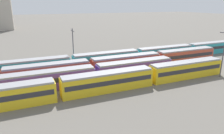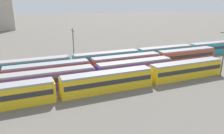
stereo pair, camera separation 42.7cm
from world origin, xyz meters
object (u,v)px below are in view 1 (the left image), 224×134
train_track_2 (90,67)px  catenary_pole_0 (224,52)px  train_track_0 (108,81)px  train_track_1 (49,80)px  catenary_pole_1 (73,46)px  train_track_3 (138,56)px

train_track_2 → catenary_pole_0: bearing=-26.3°
train_track_0 → train_track_1: same height
train_track_1 → catenary_pole_1: size_ratio=5.60×
train_track_2 → catenary_pole_1: 9.32m
train_track_3 → catenary_pole_0: size_ratio=10.67×
catenary_pole_1 → catenary_pole_0: bearing=-37.1°
train_track_1 → train_track_3: size_ratio=0.50×
train_track_1 → catenary_pole_0: size_ratio=5.29×
train_track_1 → train_track_0: bearing=-26.9°
catenary_pole_0 → catenary_pole_1: (-28.53, 21.62, -0.29)m
train_track_1 → catenary_pole_1: (8.12, 13.59, 3.63)m
train_track_0 → catenary_pole_0: catenary_pole_0 is taller
train_track_3 → catenary_pole_1: catenary_pole_1 is taller
train_track_0 → train_track_3: bearing=45.4°
catenary_pole_1 → train_track_0: bearing=-83.6°
catenary_pole_1 → train_track_3: bearing=-10.3°
train_track_0 → train_track_3: same height
train_track_0 → catenary_pole_0: 26.84m
train_track_3 → train_track_1: bearing=-157.9°
train_track_0 → train_track_1: 11.49m
train_track_1 → catenary_pole_1: catenary_pole_1 is taller
train_track_0 → catenary_pole_1: (-2.12, 18.79, 3.63)m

